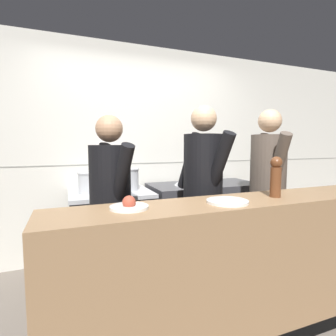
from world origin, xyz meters
TOP-DOWN VIEW (x-y plane):
  - ground_plane at (0.00, 0.00)m, footprint 14.00×14.00m
  - wall_back_tiled at (0.00, 1.50)m, footprint 8.00×0.06m
  - oven_range at (-0.45, 1.10)m, footprint 0.86×0.71m
  - prep_counter at (0.71, 1.10)m, footprint 1.35×0.65m
  - pass_counter at (0.26, -0.23)m, footprint 2.67×0.45m
  - stock_pot at (-0.67, 1.10)m, footprint 0.24×0.24m
  - sauce_pot at (-0.26, 1.13)m, footprint 0.28×0.28m
  - mixing_bowl_steel at (0.44, 1.09)m, footprint 0.27×0.27m
  - plated_dish_main at (-0.54, -0.19)m, footprint 0.24×0.24m
  - plated_dish_appetiser at (0.11, -0.27)m, footprint 0.28×0.28m
  - pepper_mill at (0.55, -0.24)m, footprint 0.09×0.09m
  - chef_head_cook at (-0.56, 0.38)m, footprint 0.41×0.70m
  - chef_sous at (0.27, 0.35)m, footprint 0.41×0.76m
  - chef_line at (1.04, 0.38)m, footprint 0.44×0.75m

SIDE VIEW (x-z plane):
  - ground_plane at x=0.00m, z-range 0.00..0.00m
  - oven_range at x=-0.45m, z-range 0.00..0.88m
  - prep_counter at x=0.71m, z-range 0.00..0.90m
  - pass_counter at x=0.26m, z-range 0.00..1.00m
  - chef_head_cook at x=-0.56m, z-range 0.09..1.71m
  - mixing_bowl_steel at x=0.44m, z-range 0.90..1.01m
  - chef_sous at x=0.27m, z-range 0.10..1.83m
  - chef_line at x=1.04m, z-range 0.10..1.84m
  - stock_pot at x=-0.67m, z-range 0.89..1.11m
  - sauce_pot at x=-0.26m, z-range 0.89..1.13m
  - plated_dish_appetiser at x=0.11m, z-range 1.00..1.02m
  - plated_dish_main at x=-0.54m, z-range 0.98..1.06m
  - pepper_mill at x=0.55m, z-range 1.01..1.31m
  - wall_back_tiled at x=0.00m, z-range 0.00..2.60m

